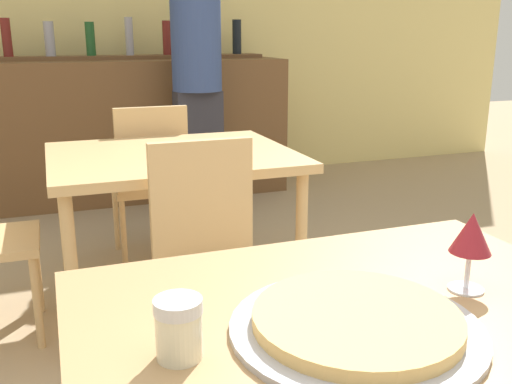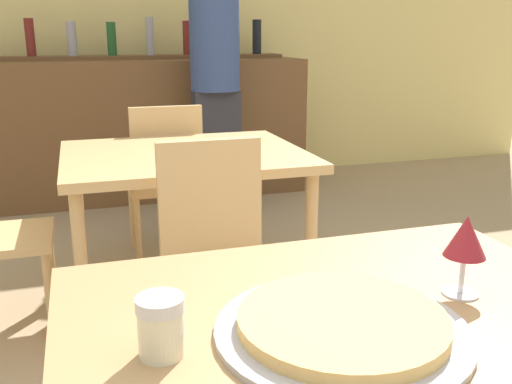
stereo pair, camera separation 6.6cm
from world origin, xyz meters
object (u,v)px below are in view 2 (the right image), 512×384
at_px(chair_far_side_front, 216,251).
at_px(cheese_shaker, 161,326).
at_px(pizza_tray, 343,326).
at_px(person_standing, 215,72).
at_px(wine_glass, 466,239).
at_px(chair_far_side_back, 165,174).

bearing_deg(chair_far_side_front, cheese_shaker, -107.63).
bearing_deg(pizza_tray, cheese_shaker, 174.56).
bearing_deg(cheese_shaker, person_standing, 75.01).
distance_m(chair_far_side_front, wine_glass, 1.11).
bearing_deg(chair_far_side_back, wine_glass, 96.37).
relative_size(chair_far_side_front, person_standing, 0.49).
relative_size(chair_far_side_back, pizza_tray, 2.06).
bearing_deg(person_standing, chair_far_side_front, -103.60).
distance_m(cheese_shaker, wine_glass, 0.59).
bearing_deg(chair_far_side_back, pizza_tray, 89.07).
bearing_deg(wine_glass, chair_far_side_front, 103.79).
bearing_deg(cheese_shaker, pizza_tray, -5.44).
xyz_separation_m(person_standing, wine_glass, (-0.25, -3.05, -0.12)).
xyz_separation_m(chair_far_side_front, person_standing, (0.49, 2.04, 0.49)).
height_order(pizza_tray, cheese_shaker, cheese_shaker).
bearing_deg(pizza_tray, wine_glass, 14.35).
height_order(person_standing, wine_glass, person_standing).
distance_m(pizza_tray, wine_glass, 0.31).
bearing_deg(person_standing, cheese_shaker, -104.99).
xyz_separation_m(pizza_tray, person_standing, (0.53, 3.12, 0.22)).
relative_size(pizza_tray, wine_glass, 2.71).
xyz_separation_m(chair_far_side_front, cheese_shaker, (-0.34, -1.06, 0.31)).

